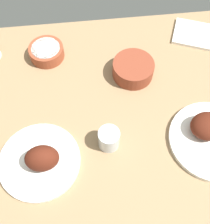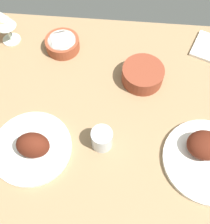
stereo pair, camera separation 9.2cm
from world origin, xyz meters
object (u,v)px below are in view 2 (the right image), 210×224
bowl_pasta (143,74)px  bowl_cream (62,44)px  wine_glass (4,21)px  water_tumbler (101,139)px  plate_far_side (206,155)px  plate_center_main (32,147)px

bowl_pasta → bowl_cream: size_ratio=1.14×
wine_glass → water_tumbler: bearing=134.3°
plate_far_side → water_tumbler: (32.18, -1.68, 1.45)cm
plate_center_main → bowl_pasta: (-32.95, -30.28, 0.53)cm
plate_center_main → bowl_pasta: size_ratio=1.70×
plate_far_side → bowl_pasta: (20.12, -27.87, 0.89)cm
water_tumbler → plate_far_side: bearing=177.0°
plate_far_side → bowl_pasta: bearing=-54.2°
plate_center_main → plate_far_side: plate_center_main is taller
plate_far_side → water_tumbler: 32.26cm
bowl_cream → water_tumbler: 42.63cm
bowl_pasta → bowl_cream: bowl_pasta is taller
wine_glass → water_tumbler: size_ratio=1.87×
wine_glass → water_tumbler: (-39.64, 40.66, -6.17)cm
bowl_pasta → water_tumbler: water_tumbler is taller
wine_glass → bowl_pasta: bearing=164.4°
bowl_pasta → water_tumbler: size_ratio=1.96×
plate_center_main → plate_far_side: size_ratio=0.91×
bowl_pasta → water_tumbler: bearing=65.3°
bowl_cream → water_tumbler: bearing=116.0°
wine_glass → water_tumbler: 57.12cm
bowl_cream → wine_glass: size_ratio=0.92×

